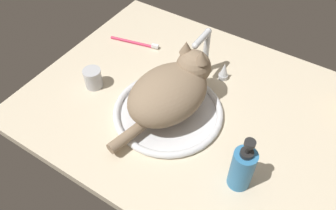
{
  "coord_description": "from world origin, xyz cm",
  "views": [
    {
      "loc": [
        30.81,
        -63.67,
        81.85
      ],
      "look_at": [
        -4.88,
        -7.53,
        7.0
      ],
      "focal_mm": 35.87,
      "sensor_mm": 36.0,
      "label": 1
    }
  ],
  "objects_px": {
    "sink_basin": "(168,112)",
    "faucet": "(204,56)",
    "cat": "(173,89)",
    "soap_pump_bottle": "(242,168)",
    "metal_jar": "(93,78)",
    "toothbrush": "(135,43)"
  },
  "relations": [
    {
      "from": "faucet",
      "to": "metal_jar",
      "type": "height_order",
      "value": "faucet"
    },
    {
      "from": "soap_pump_bottle",
      "to": "toothbrush",
      "type": "bearing_deg",
      "value": 150.27
    },
    {
      "from": "sink_basin",
      "to": "toothbrush",
      "type": "bearing_deg",
      "value": 142.0
    },
    {
      "from": "sink_basin",
      "to": "soap_pump_bottle",
      "type": "height_order",
      "value": "soap_pump_bottle"
    },
    {
      "from": "cat",
      "to": "soap_pump_bottle",
      "type": "bearing_deg",
      "value": -23.34
    },
    {
      "from": "soap_pump_bottle",
      "to": "metal_jar",
      "type": "relative_size",
      "value": 2.71
    },
    {
      "from": "metal_jar",
      "to": "soap_pump_bottle",
      "type": "bearing_deg",
      "value": -7.47
    },
    {
      "from": "faucet",
      "to": "toothbrush",
      "type": "xyz_separation_m",
      "value": [
        -0.29,
        -0.0,
        -0.06
      ]
    },
    {
      "from": "sink_basin",
      "to": "cat",
      "type": "relative_size",
      "value": 0.88
    },
    {
      "from": "faucet",
      "to": "soap_pump_bottle",
      "type": "height_order",
      "value": "soap_pump_bottle"
    },
    {
      "from": "sink_basin",
      "to": "faucet",
      "type": "bearing_deg",
      "value": 90.0
    },
    {
      "from": "sink_basin",
      "to": "soap_pump_bottle",
      "type": "xyz_separation_m",
      "value": [
        0.28,
        -0.1,
        0.06
      ]
    },
    {
      "from": "sink_basin",
      "to": "toothbrush",
      "type": "xyz_separation_m",
      "value": [
        -0.29,
        0.22,
        -0.0
      ]
    },
    {
      "from": "faucet",
      "to": "cat",
      "type": "height_order",
      "value": "cat"
    },
    {
      "from": "sink_basin",
      "to": "cat",
      "type": "xyz_separation_m",
      "value": [
        0.0,
        0.02,
        0.08
      ]
    },
    {
      "from": "soap_pump_bottle",
      "to": "toothbrush",
      "type": "height_order",
      "value": "soap_pump_bottle"
    },
    {
      "from": "cat",
      "to": "soap_pump_bottle",
      "type": "height_order",
      "value": "cat"
    },
    {
      "from": "faucet",
      "to": "metal_jar",
      "type": "relative_size",
      "value": 2.66
    },
    {
      "from": "faucet",
      "to": "soap_pump_bottle",
      "type": "bearing_deg",
      "value": -49.18
    },
    {
      "from": "sink_basin",
      "to": "soap_pump_bottle",
      "type": "relative_size",
      "value": 1.87
    },
    {
      "from": "faucet",
      "to": "toothbrush",
      "type": "bearing_deg",
      "value": -179.96
    },
    {
      "from": "faucet",
      "to": "metal_jar",
      "type": "bearing_deg",
      "value": -137.18
    }
  ]
}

